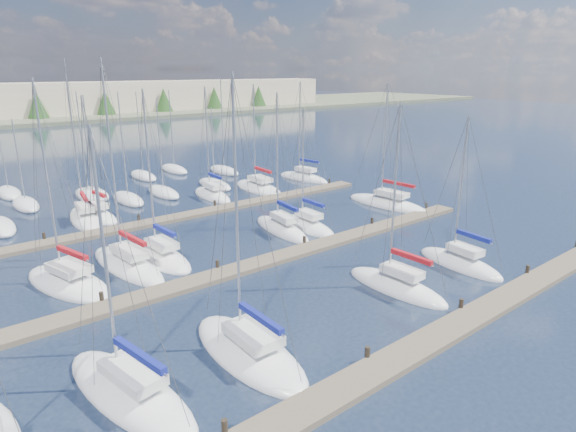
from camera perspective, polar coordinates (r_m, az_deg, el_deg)
ground at (r=74.38m, az=-22.85°, el=5.15°), size 400.00×400.00×0.00m
dock_near at (r=26.83m, az=16.72°, el=-13.84°), size 44.00×1.93×1.10m
dock_mid at (r=35.57m, az=-2.04°, el=-5.19°), size 44.00×1.93×1.10m
dock_far at (r=46.93m, az=-12.32°, el=-0.03°), size 44.00×1.93×1.10m
sailboat_r at (r=62.15m, az=1.83°, el=4.56°), size 3.40×8.07×12.93m
sailboat_d at (r=32.08m, az=12.72°, el=-8.13°), size 2.60×7.60×12.48m
sailboat_i at (r=36.39m, az=-18.48°, el=-5.52°), size 3.45×9.53×15.07m
sailboat_c at (r=24.86m, az=-4.68°, el=-15.70°), size 3.34×8.65×14.23m
sailboat_n at (r=49.06m, az=-22.89°, el=-0.21°), size 3.86×8.81×15.25m
sailboat_j at (r=37.20m, az=-14.87°, el=-4.71°), size 3.07×7.84×13.07m
sailboat_q at (r=56.86m, az=-3.51°, el=3.33°), size 3.83×9.08×12.74m
sailboat_e at (r=36.96m, az=19.68°, el=-5.30°), size 2.92×7.15×11.39m
sailboat_b at (r=23.26m, az=-18.29°, el=-19.20°), size 4.31×9.33×12.35m
sailboat_p at (r=54.10m, az=-8.97°, el=2.46°), size 2.98×7.48×12.60m
sailboat_h at (r=34.95m, az=-24.62°, el=-7.20°), size 5.21×8.83×13.87m
sailboat_k at (r=42.13m, az=-0.77°, el=-1.53°), size 3.32×8.39×12.54m
sailboat_o at (r=49.16m, az=-21.59°, el=-0.02°), size 3.02×6.51×12.11m
sailboat_m at (r=51.12m, az=11.70°, el=1.44°), size 3.70×9.84×13.26m
sailboat_l at (r=42.99m, az=2.21°, el=-1.17°), size 2.68×7.29×11.17m
distant_boats at (r=57.87m, az=-22.37°, el=2.43°), size 36.93×20.75×13.30m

